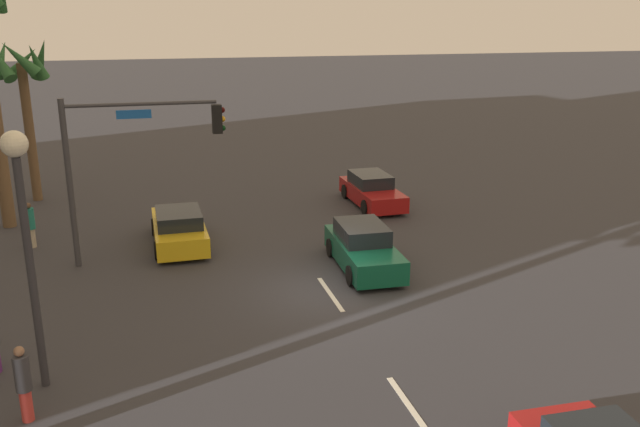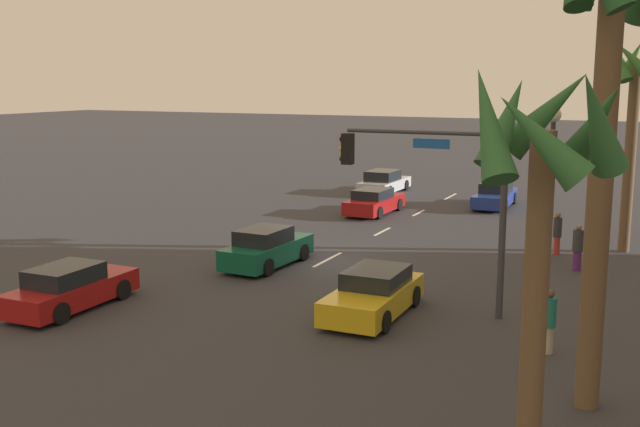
% 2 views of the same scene
% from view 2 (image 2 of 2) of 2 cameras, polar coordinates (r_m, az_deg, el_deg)
% --- Properties ---
extents(ground_plane, '(220.00, 220.00, 0.00)m').
position_cam_2_polar(ground_plane, '(28.85, 0.26, -3.67)').
color(ground_plane, '#333338').
extents(lane_stripe_0, '(2.56, 0.14, 0.01)m').
position_cam_2_polar(lane_stripe_0, '(45.53, 9.78, 1.27)').
color(lane_stripe_0, silver).
rests_on(lane_stripe_0, ground_plane).
extents(lane_stripe_1, '(1.97, 0.14, 0.01)m').
position_cam_2_polar(lane_stripe_1, '(39.68, 7.42, 0.05)').
color(lane_stripe_1, silver).
rests_on(lane_stripe_1, ground_plane).
extents(lane_stripe_2, '(2.00, 0.14, 0.01)m').
position_cam_2_polar(lane_stripe_2, '(34.62, 4.69, -1.37)').
color(lane_stripe_2, silver).
rests_on(lane_stripe_2, ground_plane).
extents(lane_stripe_3, '(2.60, 0.14, 0.01)m').
position_cam_2_polar(lane_stripe_3, '(29.19, 0.58, -3.49)').
color(lane_stripe_3, silver).
rests_on(lane_stripe_3, ground_plane).
extents(car_0, '(4.71, 2.01, 1.38)m').
position_cam_2_polar(car_0, '(46.58, 4.82, 2.36)').
color(car_0, '#B7B7BC').
rests_on(car_0, ground_plane).
extents(car_1, '(4.41, 1.83, 1.36)m').
position_cam_2_polar(car_1, '(24.15, -18.27, -5.36)').
color(car_1, maroon).
rests_on(car_1, ground_plane).
extents(car_2, '(4.67, 1.91, 1.33)m').
position_cam_2_polar(car_2, '(42.29, 13.02, 1.33)').
color(car_2, navy).
rests_on(car_2, ground_plane).
extents(car_3, '(4.49, 1.94, 1.32)m').
position_cam_2_polar(car_3, '(39.15, 4.09, 0.88)').
color(car_3, maroon).
rests_on(car_3, ground_plane).
extents(car_4, '(4.32, 1.91, 1.46)m').
position_cam_2_polar(car_4, '(28.16, -4.04, -2.63)').
color(car_4, '#0F5138').
rests_on(car_4, ground_plane).
extents(car_5, '(4.40, 1.91, 1.35)m').
position_cam_2_polar(car_5, '(22.41, 4.06, -6.06)').
color(car_5, gold).
rests_on(car_5, ground_plane).
extents(traffic_signal, '(0.32, 5.20, 5.56)m').
position_cam_2_polar(traffic_signal, '(22.44, 9.09, 2.18)').
color(traffic_signal, '#38383D').
rests_on(traffic_signal, ground_plane).
extents(streetlamp, '(0.56, 0.56, 5.84)m').
position_cam_2_polar(streetlamp, '(29.51, 17.03, 4.32)').
color(streetlamp, '#2D2D33').
rests_on(streetlamp, ground_plane).
extents(pedestrian_0, '(0.51, 0.51, 1.70)m').
position_cam_2_polar(pedestrian_0, '(28.94, 18.82, -2.37)').
color(pedestrian_0, '#59266B').
rests_on(pedestrian_0, ground_plane).
extents(pedestrian_1, '(0.46, 0.46, 1.67)m').
position_cam_2_polar(pedestrian_1, '(20.07, 16.85, -7.67)').
color(pedestrian_1, '#B2A58C').
rests_on(pedestrian_1, ground_plane).
extents(pedestrian_2, '(0.46, 0.46, 1.70)m').
position_cam_2_polar(pedestrian_2, '(31.30, 17.42, -1.36)').
color(pedestrian_2, '#BF3833').
rests_on(pedestrian_2, ground_plane).
extents(palm_tree_0, '(2.47, 2.54, 9.75)m').
position_cam_2_polar(palm_tree_0, '(16.17, 20.86, 9.03)').
color(palm_tree_0, brown).
rests_on(palm_tree_0, ground_plane).
extents(palm_tree_1, '(2.59, 2.50, 8.49)m').
position_cam_2_polar(palm_tree_1, '(32.22, 22.55, 8.56)').
color(palm_tree_1, brown).
rests_on(palm_tree_1, ground_plane).
extents(palm_tree_2, '(2.65, 2.79, 7.14)m').
position_cam_2_polar(palm_tree_2, '(12.44, 16.39, 3.03)').
color(palm_tree_2, brown).
rests_on(palm_tree_2, ground_plane).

